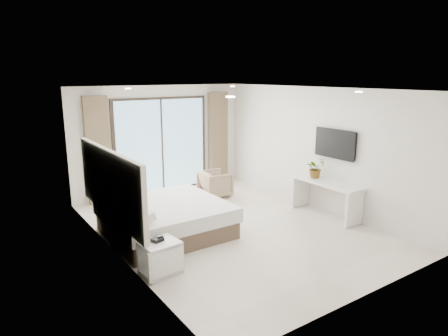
# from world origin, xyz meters

# --- Properties ---
(ground) EXTENTS (6.20, 6.20, 0.00)m
(ground) POSITION_xyz_m (0.00, 0.00, 0.00)
(ground) COLOR beige
(ground) RESTS_ON ground
(room_shell) EXTENTS (4.62, 6.22, 2.72)m
(room_shell) POSITION_xyz_m (-0.20, 0.78, 1.58)
(room_shell) COLOR silver
(room_shell) RESTS_ON ground
(bed) EXTENTS (2.13, 2.03, 0.73)m
(bed) POSITION_xyz_m (-1.24, 0.41, 0.31)
(bed) COLOR brown
(bed) RESTS_ON ground
(nightstand) EXTENTS (0.59, 0.50, 0.50)m
(nightstand) POSITION_xyz_m (-1.98, -0.94, 0.25)
(nightstand) COLOR white
(nightstand) RESTS_ON ground
(phone) EXTENTS (0.20, 0.18, 0.06)m
(phone) POSITION_xyz_m (-2.00, -0.90, 0.54)
(phone) COLOR black
(phone) RESTS_ON nightstand
(console_desk) EXTENTS (0.52, 1.66, 0.77)m
(console_desk) POSITION_xyz_m (2.04, -0.60, 0.57)
(console_desk) COLOR white
(console_desk) RESTS_ON ground
(plant) EXTENTS (0.43, 0.47, 0.34)m
(plant) POSITION_xyz_m (2.04, -0.27, 0.94)
(plant) COLOR #33662D
(plant) RESTS_ON console_desk
(armchair) EXTENTS (0.68, 0.72, 0.70)m
(armchair) POSITION_xyz_m (0.85, 1.89, 0.35)
(armchair) COLOR #9B7C65
(armchair) RESTS_ON ground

